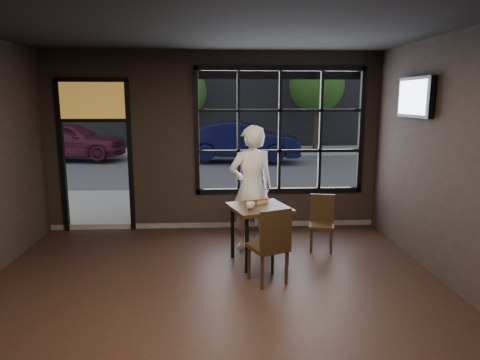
{
  "coord_description": "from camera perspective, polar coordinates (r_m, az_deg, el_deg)",
  "views": [
    {
      "loc": [
        0.02,
        -4.22,
        2.37
      ],
      "look_at": [
        0.4,
        2.2,
        1.15
      ],
      "focal_mm": 32.0,
      "sensor_mm": 36.0,
      "label": 1
    }
  ],
  "objects": [
    {
      "name": "window_frame",
      "position": [
        7.83,
        5.32,
        6.53
      ],
      "size": [
        3.06,
        0.12,
        2.28
      ],
      "primitive_type": "cube",
      "color": "black",
      "rests_on": "ground"
    },
    {
      "name": "chair_window",
      "position": [
        6.9,
        10.84,
        -5.73
      ],
      "size": [
        0.46,
        0.46,
        0.87
      ],
      "primitive_type": "cube",
      "rotation": [
        0.0,
        0.0,
        -0.25
      ],
      "color": "black",
      "rests_on": "floor"
    },
    {
      "name": "floor",
      "position": [
        4.85,
        -3.36,
        -18.71
      ],
      "size": [
        6.0,
        7.0,
        0.02
      ],
      "primitive_type": "cube",
      "color": "black",
      "rests_on": "ground"
    },
    {
      "name": "tree_right",
      "position": [
        19.93,
        10.2,
        12.31
      ],
      "size": [
        2.47,
        2.47,
        4.21
      ],
      "color": "#332114",
      "rests_on": "street_asphalt"
    },
    {
      "name": "maroon_car",
      "position": [
        17.75,
        -21.71,
        4.97
      ],
      "size": [
        4.33,
        2.13,
        1.42
      ],
      "primitive_type": "imported",
      "rotation": [
        0.0,
        0.0,
        1.46
      ],
      "color": "#581B2B",
      "rests_on": "street_asphalt"
    },
    {
      "name": "building_across",
      "position": [
        27.7,
        -3.62,
        21.43
      ],
      "size": [
        28.0,
        12.0,
        15.0
      ],
      "primitive_type": "cube",
      "color": "#5B5956",
      "rests_on": "ground"
    },
    {
      "name": "stained_transom",
      "position": [
        8.01,
        -19.04,
        10.03
      ],
      "size": [
        1.2,
        0.06,
        0.7
      ],
      "primitive_type": "cube",
      "color": "orange",
      "rests_on": "ground"
    },
    {
      "name": "hotdog",
      "position": [
        6.34,
        2.87,
        -2.88
      ],
      "size": [
        0.21,
        0.17,
        0.06
      ],
      "primitive_type": null,
      "rotation": [
        0.0,
        0.0,
        0.49
      ],
      "color": "tan",
      "rests_on": "cafe_table"
    },
    {
      "name": "street_asphalt",
      "position": [
        28.32,
        -3.44,
        5.91
      ],
      "size": [
        60.0,
        41.0,
        0.04
      ],
      "primitive_type": "cube",
      "color": "#545456",
      "rests_on": "ground"
    },
    {
      "name": "cup",
      "position": [
        6.02,
        1.39,
        -3.41
      ],
      "size": [
        0.16,
        0.16,
        0.1
      ],
      "primitive_type": "imported",
      "rotation": [
        0.0,
        0.0,
        0.43
      ],
      "color": "silver",
      "rests_on": "cafe_table"
    },
    {
      "name": "ceiling",
      "position": [
        4.3,
        -3.87,
        21.95
      ],
      "size": [
        6.0,
        7.0,
        0.02
      ],
      "primitive_type": "cube",
      "color": "black",
      "rests_on": "ground"
    },
    {
      "name": "tv",
      "position": [
        6.8,
        22.33,
        10.16
      ],
      "size": [
        0.11,
        0.99,
        0.58
      ],
      "primitive_type": "cube",
      "color": "black",
      "rests_on": "wall_right"
    },
    {
      "name": "cafe_table",
      "position": [
        6.3,
        2.56,
        -7.24
      ],
      "size": [
        0.98,
        0.98,
        0.86
      ],
      "primitive_type": "cube",
      "rotation": [
        0.0,
        0.0,
        0.28
      ],
      "color": "black",
      "rests_on": "floor"
    },
    {
      "name": "tree_left",
      "position": [
        19.65,
        -7.74,
        11.52
      ],
      "size": [
        2.21,
        2.21,
        3.78
      ],
      "color": "#332114",
      "rests_on": "street_asphalt"
    },
    {
      "name": "navy_car",
      "position": [
        16.12,
        0.37,
        5.22
      ],
      "size": [
        4.51,
        2.14,
        1.43
      ],
      "primitive_type": "imported",
      "rotation": [
        0.0,
        0.0,
        1.42
      ],
      "color": "black",
      "rests_on": "street_asphalt"
    },
    {
      "name": "man",
      "position": [
        6.74,
        1.51,
        -1.08
      ],
      "size": [
        0.81,
        0.63,
        1.98
      ],
      "primitive_type": "imported",
      "rotation": [
        0.0,
        0.0,
        3.38
      ],
      "color": "white",
      "rests_on": "floor"
    },
    {
      "name": "chair_near",
      "position": [
        5.63,
        3.72,
        -8.56
      ],
      "size": [
        0.58,
        0.58,
        1.02
      ],
      "primitive_type": "cube",
      "rotation": [
        0.0,
        0.0,
        3.53
      ],
      "color": "black",
      "rests_on": "floor"
    }
  ]
}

